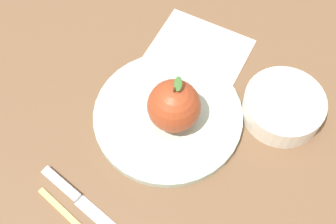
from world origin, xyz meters
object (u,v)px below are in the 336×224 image
(dinner_plate, at_px, (168,115))
(apple, at_px, (174,106))
(side_bowl, at_px, (284,105))
(linen_napkin, at_px, (200,49))
(knife, at_px, (81,201))

(dinner_plate, height_order, apple, apple)
(side_bowl, bearing_deg, linen_napkin, 78.27)
(linen_napkin, bearing_deg, apple, -164.31)
(dinner_plate, height_order, knife, dinner_plate)
(dinner_plate, distance_m, side_bowl, 0.19)
(apple, height_order, knife, apple)
(knife, bearing_deg, apple, -12.70)
(side_bowl, relative_size, knife, 0.68)
(apple, distance_m, knife, 0.20)
(dinner_plate, distance_m, linen_napkin, 0.15)
(dinner_plate, xyz_separation_m, knife, (-0.19, 0.03, -0.00))
(side_bowl, bearing_deg, knife, 149.22)
(side_bowl, xyz_separation_m, linen_napkin, (0.04, 0.18, -0.02))
(linen_napkin, bearing_deg, dinner_plate, -168.76)
(dinner_plate, relative_size, knife, 1.27)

